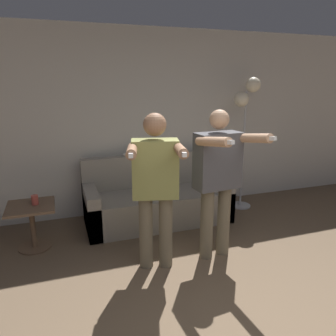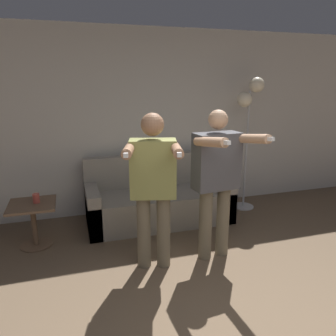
{
  "view_description": "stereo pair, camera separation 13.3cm",
  "coord_description": "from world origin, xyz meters",
  "px_view_note": "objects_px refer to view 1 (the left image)",
  "views": [
    {
      "loc": [
        -1.25,
        -1.35,
        1.87
      ],
      "look_at": [
        -0.05,
        2.13,
        0.9
      ],
      "focal_mm": 35.0,
      "sensor_mm": 36.0,
      "label": 1
    },
    {
      "loc": [
        -1.12,
        -1.39,
        1.87
      ],
      "look_at": [
        -0.05,
        2.13,
        0.9
      ],
      "focal_mm": 35.0,
      "sensor_mm": 36.0,
      "label": 2
    }
  ],
  "objects_px": {
    "couch": "(157,201)",
    "floor_lamp": "(246,107)",
    "cup": "(35,200)",
    "side_table": "(32,217)",
    "person_right": "(218,174)",
    "cat": "(146,150)",
    "person_left": "(155,182)"
  },
  "relations": [
    {
      "from": "floor_lamp",
      "to": "cup",
      "type": "bearing_deg",
      "value": -172.98
    },
    {
      "from": "side_table",
      "to": "person_right",
      "type": "bearing_deg",
      "value": -23.85
    },
    {
      "from": "person_right",
      "to": "side_table",
      "type": "relative_size",
      "value": 3.06
    },
    {
      "from": "cup",
      "to": "cat",
      "type": "bearing_deg",
      "value": 21.26
    },
    {
      "from": "person_right",
      "to": "cat",
      "type": "bearing_deg",
      "value": 99.4
    },
    {
      "from": "person_right",
      "to": "cat",
      "type": "height_order",
      "value": "person_right"
    },
    {
      "from": "person_right",
      "to": "cup",
      "type": "distance_m",
      "value": 2.07
    },
    {
      "from": "couch",
      "to": "floor_lamp",
      "type": "xyz_separation_m",
      "value": [
        1.38,
        0.08,
        1.24
      ]
    },
    {
      "from": "person_right",
      "to": "couch",
      "type": "bearing_deg",
      "value": 99.89
    },
    {
      "from": "person_left",
      "to": "cup",
      "type": "xyz_separation_m",
      "value": [
        -1.17,
        0.86,
        -0.35
      ]
    },
    {
      "from": "floor_lamp",
      "to": "side_table",
      "type": "bearing_deg",
      "value": -172.79
    },
    {
      "from": "person_left",
      "to": "floor_lamp",
      "type": "height_order",
      "value": "floor_lamp"
    },
    {
      "from": "couch",
      "to": "person_left",
      "type": "relative_size",
      "value": 1.22
    },
    {
      "from": "couch",
      "to": "person_right",
      "type": "height_order",
      "value": "person_right"
    },
    {
      "from": "cat",
      "to": "person_left",
      "type": "bearing_deg",
      "value": -101.51
    },
    {
      "from": "couch",
      "to": "cup",
      "type": "distance_m",
      "value": 1.58
    },
    {
      "from": "person_left",
      "to": "cup",
      "type": "distance_m",
      "value": 1.49
    },
    {
      "from": "couch",
      "to": "cat",
      "type": "distance_m",
      "value": 0.73
    },
    {
      "from": "cat",
      "to": "couch",
      "type": "bearing_deg",
      "value": -76.43
    },
    {
      "from": "floor_lamp",
      "to": "side_table",
      "type": "distance_m",
      "value": 3.19
    },
    {
      "from": "floor_lamp",
      "to": "side_table",
      "type": "relative_size",
      "value": 3.69
    },
    {
      "from": "person_left",
      "to": "person_right",
      "type": "relative_size",
      "value": 0.99
    },
    {
      "from": "cat",
      "to": "cup",
      "type": "distance_m",
      "value": 1.6
    },
    {
      "from": "couch",
      "to": "floor_lamp",
      "type": "relative_size",
      "value": 1.0
    },
    {
      "from": "person_right",
      "to": "cup",
      "type": "bearing_deg",
      "value": 149.09
    },
    {
      "from": "floor_lamp",
      "to": "cup",
      "type": "height_order",
      "value": "floor_lamp"
    },
    {
      "from": "side_table",
      "to": "floor_lamp",
      "type": "bearing_deg",
      "value": 7.21
    },
    {
      "from": "side_table",
      "to": "cup",
      "type": "xyz_separation_m",
      "value": [
        0.05,
        0.02,
        0.2
      ]
    },
    {
      "from": "person_right",
      "to": "floor_lamp",
      "type": "xyz_separation_m",
      "value": [
        1.06,
        1.22,
        0.58
      ]
    },
    {
      "from": "person_left",
      "to": "cup",
      "type": "relative_size",
      "value": 14.63
    },
    {
      "from": "cup",
      "to": "floor_lamp",
      "type": "bearing_deg",
      "value": 7.02
    },
    {
      "from": "side_table",
      "to": "person_left",
      "type": "bearing_deg",
      "value": -34.63
    }
  ]
}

